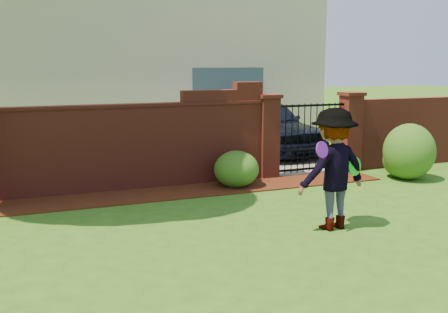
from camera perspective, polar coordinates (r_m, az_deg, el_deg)
name	(u,v)px	position (r m, az deg, el deg)	size (l,w,h in m)	color
ground	(240,246)	(7.78, 1.75, -9.52)	(80.00, 80.00, 0.01)	#2D5B16
mulch_bed	(127,197)	(10.57, -10.30, -4.26)	(11.10, 1.08, 0.03)	#361509
brick_wall	(64,149)	(10.89, -16.63, 0.80)	(8.70, 0.31, 2.16)	maroon
brick_wall_return	(417,131)	(14.45, 19.76, 2.53)	(4.00, 0.25, 1.70)	maroon
pillar_left	(268,136)	(12.08, 4.65, 2.22)	(0.50, 0.50, 1.88)	maroon
pillar_right	(350,131)	(13.20, 13.25, 2.66)	(0.50, 0.50, 1.88)	maroon
iron_gate	(310,138)	(12.62, 9.13, 2.00)	(1.78, 0.03, 1.60)	black
driveway	(241,148)	(16.27, 1.82, 0.91)	(3.20, 8.00, 0.01)	slate
house	(129,44)	(19.13, -10.09, 11.63)	(12.40, 6.40, 6.30)	beige
car	(268,126)	(15.32, 4.70, 3.23)	(1.84, 4.57, 1.56)	black
shrub_left	(236,169)	(11.19, 1.32, -1.35)	(0.94, 0.94, 0.77)	#1F5218
shrub_middle	(409,152)	(12.58, 19.04, 0.49)	(1.14, 1.14, 1.25)	#1F5218
shrub_right	(403,160)	(12.75, 18.45, -0.39)	(0.90, 0.90, 0.80)	#1F5218
man	(334,169)	(8.48, 11.64, -1.36)	(1.23, 0.71, 1.91)	gray
frisbee_purple	(322,150)	(8.04, 10.36, 0.72)	(0.25, 0.25, 0.02)	#6F1BA9
frisbee_green	(354,166)	(8.68, 13.66, -0.99)	(0.30, 0.30, 0.03)	green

